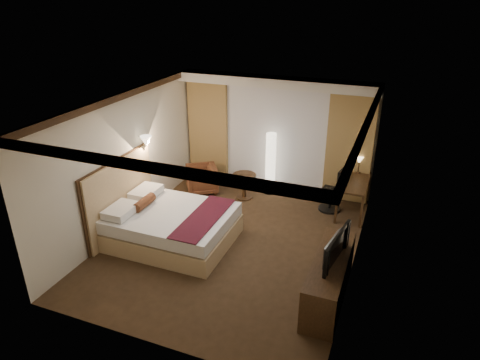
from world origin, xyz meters
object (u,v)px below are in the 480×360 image
at_px(desk, 353,197).
at_px(side_table, 244,186).
at_px(office_chair, 331,189).
at_px(dresser, 329,279).
at_px(bed, 173,226).
at_px(floor_lamp, 271,163).
at_px(television, 331,242).
at_px(armchair, 202,178).

bearing_deg(desk, side_table, -175.69).
xyz_separation_m(office_chair, dresser, (0.52, -2.93, -0.14)).
bearing_deg(bed, floor_lamp, 68.51).
xyz_separation_m(desk, dresser, (0.05, -2.98, -0.01)).
xyz_separation_m(bed, desk, (3.03, 2.41, 0.05)).
height_order(bed, floor_lamp, floor_lamp).
distance_m(side_table, television, 3.78).
xyz_separation_m(side_table, television, (2.44, -2.79, 0.72)).
bearing_deg(armchair, side_table, 59.48).
xyz_separation_m(desk, television, (0.02, -2.98, 0.64)).
bearing_deg(side_table, desk, 4.31).
relative_size(bed, desk, 1.75).
height_order(bed, side_table, bed).
relative_size(armchair, television, 0.70).
bearing_deg(armchair, floor_lamp, 76.26).
distance_m(armchair, dresser, 4.47).
bearing_deg(armchair, office_chair, 59.90).
bearing_deg(desk, armchair, -176.02).
relative_size(floor_lamp, television, 1.46).
bearing_deg(armchair, bed, -22.04).
relative_size(side_table, dresser, 0.32).
bearing_deg(office_chair, television, -71.81).
bearing_deg(television, office_chair, 18.99).
bearing_deg(dresser, office_chair, 100.06).
xyz_separation_m(side_table, office_chair, (1.95, 0.13, 0.20)).
relative_size(side_table, floor_lamp, 0.40).
height_order(armchair, television, television).
distance_m(armchair, side_table, 1.06).
bearing_deg(side_table, bed, -105.32).
bearing_deg(side_table, armchair, -176.78).
relative_size(bed, side_table, 3.77).
bearing_deg(floor_lamp, armchair, -160.00).
bearing_deg(floor_lamp, bed, -111.49).
bearing_deg(television, desk, 9.89).
height_order(side_table, floor_lamp, floor_lamp).
xyz_separation_m(armchair, floor_lamp, (1.52, 0.55, 0.39)).
bearing_deg(armchair, dresser, 18.52).
bearing_deg(desk, television, -89.61).
height_order(bed, armchair, armchair).
height_order(side_table, desk, desk).
xyz_separation_m(desk, office_chair, (-0.47, -0.05, 0.12)).
relative_size(floor_lamp, desk, 1.17).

